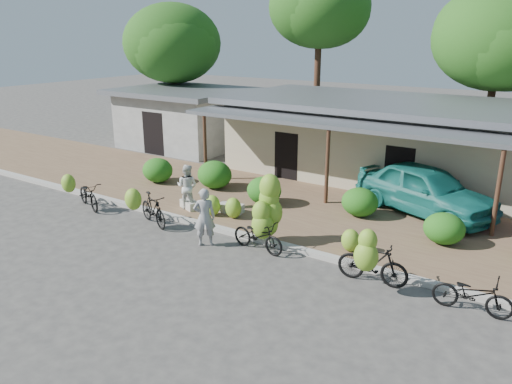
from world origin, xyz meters
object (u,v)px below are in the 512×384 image
Objects in this scene: bike_right at (371,261)px; sack_near at (231,208)px; vendor at (204,217)px; tree_back_left at (171,41)px; bike_far_left at (86,193)px; bike_center at (264,220)px; bike_left at (150,208)px; bike_far_right at (473,294)px; teal_van at (425,189)px; tree_center_right at (496,36)px; sack_far at (190,204)px; bystander at (187,187)px; tree_far_center at (318,5)px.

bike_right is 6.26m from sack_near.
vendor is at bearing 89.12° from bike_right.
tree_back_left reaches higher than bike_far_left.
tree_back_left is 21.53m from bike_right.
sack_near is (4.78, 2.24, -0.28)m from bike_far_left.
bike_center is 3.51m from bike_right.
sack_near is at bearing -16.01° from bike_left.
bike_center is 1.24× the size of bike_far_right.
sack_near is (-5.87, 2.14, -0.42)m from bike_right.
sack_near is 0.17× the size of teal_van.
tree_center_right is 1.66× the size of teal_van.
tree_back_left is at bearing -84.26° from vendor.
vendor is (12.25, -12.20, -4.68)m from tree_back_left.
bike_left is 2.78m from sack_near.
bike_center is at bearing -34.43° from sack_near.
bike_far_right is at bearing -9.33° from sack_far.
bystander reaches higher than sack_far.
vendor is 3.09m from bystander.
tree_back_left is 15.91m from sack_near.
teal_van is (-0.04, -9.61, -4.95)m from tree_center_right.
bike_left is 2.54m from vendor.
bystander is (1.87, -13.23, -6.56)m from tree_far_center.
bike_far_left is 0.40× the size of teal_van.
bike_center is 1.24× the size of vendor.
bike_right reaches higher than sack_far.
bike_left is at bearing -96.33° from sack_far.
bike_center is at bearing -68.03° from tree_far_center.
tree_center_right is at bearing 62.75° from sack_far.
sack_far is (3.31, 1.77, -0.29)m from bike_far_left.
bystander reaches higher than bike_far_left.
teal_van is at bearing -45.48° from tree_far_center.
vendor reaches higher than bike_right.
tree_far_center is 1.16× the size of tree_center_right.
bike_far_left reaches higher than bike_far_right.
bike_right is at bearing -88.97° from tree_center_right.
bystander reaches higher than bike_right.
tree_far_center is at bearing 27.46° from bike_right.
bike_left is 0.99× the size of bike_right.
bike_far_left is at bearing -151.89° from sack_far.
tree_far_center is at bearing 27.70° from bike_left.
bike_far_left is at bearing 100.12° from bike_center.
bike_right is 2.17× the size of sack_near.
bike_center reaches higher than sack_far.
bike_far_right is at bearing -92.76° from bike_right.
tree_back_left reaches higher than sack_near.
tree_center_right is at bearing 20.61° from teal_van.
teal_van is (3.16, 5.27, 0.09)m from bike_center.
tree_back_left is at bearing 55.36° from bike_far_right.
tree_back_left reaches higher than bike_far_right.
bike_right reaches higher than sack_near.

